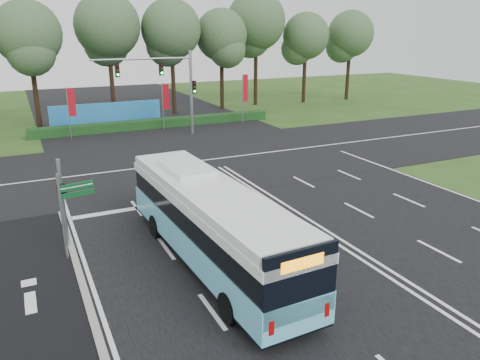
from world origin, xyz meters
name	(u,v)px	position (x,y,z in m)	size (l,w,h in m)	color
ground	(302,222)	(0.00, 0.00, 0.00)	(120.00, 120.00, 0.00)	#2A4918
road_main	(302,222)	(0.00, 0.00, 0.02)	(20.00, 120.00, 0.04)	black
road_cross	(207,160)	(0.00, 12.00, 0.03)	(120.00, 14.00, 0.05)	black
bike_path	(7,326)	(-12.50, -3.00, 0.03)	(5.00, 18.00, 0.06)	black
kerb_strip	(89,306)	(-10.10, -3.00, 0.06)	(0.25, 18.00, 0.12)	gray
city_bus	(211,223)	(-5.36, -1.95, 1.69)	(2.95, 11.77, 3.35)	#62C4E3
pedestrian_signal	(63,201)	(-10.20, 1.88, 2.07)	(0.34, 0.43, 3.78)	gray
street_sign	(69,204)	(-10.04, 0.86, 2.25)	(1.36, 0.33, 3.52)	gray
banner_flag_left	(71,105)	(-7.44, 22.95, 2.78)	(0.63, 0.07, 4.24)	gray
banner_flag_mid	(165,99)	(0.55, 23.37, 2.71)	(0.60, 0.17, 4.13)	gray
banner_flag_right	(245,91)	(8.08, 22.76, 3.08)	(0.67, 0.26, 4.73)	gray
traffic_light_gantry	(170,80)	(0.21, 20.50, 4.66)	(8.41, 0.28, 7.00)	gray
hedge	(157,123)	(0.00, 24.50, 0.40)	(22.00, 1.20, 0.80)	black
blue_hoarding	(107,115)	(-4.00, 27.00, 1.10)	(10.00, 0.30, 2.20)	#2274BB
eucalyptus_row	(168,31)	(3.52, 31.18, 8.46)	(53.50, 9.86, 12.88)	black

